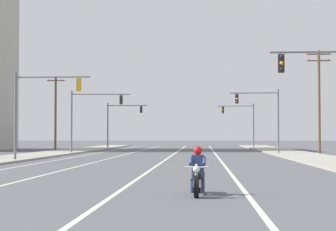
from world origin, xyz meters
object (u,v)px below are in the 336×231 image
motorcycle_with_rider (198,175)px  traffic_signal_near_left (37,102)px  traffic_signal_mid_left (89,111)px  traffic_signal_far_left (119,118)px  utility_pole_right_far (319,98)px  traffic_signal_mid_right (264,111)px  utility_pole_left_far (56,112)px  traffic_signal_far_right (243,119)px  traffic_signal_near_right (324,89)px

motorcycle_with_rider → traffic_signal_near_left: (-11.28, 22.65, 3.54)m
traffic_signal_mid_left → traffic_signal_far_left: size_ratio=1.00×
traffic_signal_mid_left → motorcycle_with_rider: bearing=-74.6°
traffic_signal_mid_left → utility_pole_right_far: size_ratio=0.60×
traffic_signal_mid_right → traffic_signal_mid_left: (-17.03, 0.94, 0.07)m
utility_pole_left_far → traffic_signal_mid_right: bearing=-29.1°
traffic_signal_mid_left → utility_pole_left_far: (-6.33, 12.04, 0.43)m
motorcycle_with_rider → utility_pole_left_far: size_ratio=0.25×
traffic_signal_far_right → traffic_signal_far_left: (-16.88, -2.08, 0.03)m
traffic_signal_mid_left → utility_pole_right_far: utility_pole_right_far is taller
traffic_signal_far_left → utility_pole_left_far: size_ratio=0.71×
traffic_signal_far_left → traffic_signal_near_right: bearing=-71.4°
traffic_signal_near_right → traffic_signal_mid_left: size_ratio=1.00×
traffic_signal_mid_right → traffic_signal_near_right: bearing=-90.1°
utility_pole_right_far → utility_pole_left_far: 30.86m
traffic_signal_near_right → traffic_signal_far_left: 53.56m
traffic_signal_far_left → utility_pole_left_far: utility_pole_left_far is taller
motorcycle_with_rider → traffic_signal_mid_right: (6.11, 38.81, 3.50)m
traffic_signal_near_left → traffic_signal_far_left: 39.27m
motorcycle_with_rider → traffic_signal_mid_left: size_ratio=0.35×
traffic_signal_near_right → traffic_signal_far_right: (-0.18, 52.85, 0.09)m
motorcycle_with_rider → traffic_signal_far_right: traffic_signal_far_right is taller
traffic_signal_near_left → utility_pole_left_far: (-5.97, 29.13, 0.45)m
traffic_signal_mid_right → traffic_signal_far_left: 28.75m
utility_pole_left_far → traffic_signal_mid_left: bearing=-62.3°
traffic_signal_near_right → utility_pole_left_far: bearing=119.8°
traffic_signal_near_left → traffic_signal_far_left: size_ratio=1.00×
traffic_signal_near_left → utility_pole_right_far: (23.10, 18.84, 1.42)m
motorcycle_with_rider → traffic_signal_far_right: 64.36m
traffic_signal_near_left → traffic_signal_far_left: same height
motorcycle_with_rider → traffic_signal_near_left: 25.55m
traffic_signal_near_left → traffic_signal_far_right: size_ratio=1.00×
motorcycle_with_rider → utility_pole_right_far: utility_pole_right_far is taller
traffic_signal_far_right → traffic_signal_far_left: size_ratio=1.00×
traffic_signal_mid_right → traffic_signal_far_left: size_ratio=1.00×
motorcycle_with_rider → traffic_signal_near_left: size_ratio=0.35×
traffic_signal_near_left → traffic_signal_mid_right: same height
traffic_signal_far_right → traffic_signal_far_left: 17.00m
traffic_signal_near_left → traffic_signal_far_right: same height
traffic_signal_near_left → utility_pole_right_far: bearing=39.2°
traffic_signal_near_right → traffic_signal_near_left: (-17.34, 11.50, 0.11)m
traffic_signal_mid_left → traffic_signal_far_right: bearing=55.3°
traffic_signal_near_left → utility_pole_left_far: utility_pole_left_far is taller
traffic_signal_near_right → traffic_signal_far_right: bearing=90.2°
traffic_signal_near_left → utility_pole_left_far: bearing=101.6°
traffic_signal_near_right → traffic_signal_mid_right: 27.66m
traffic_signal_far_left → utility_pole_left_far: 11.92m
traffic_signal_mid_left → utility_pole_left_far: size_ratio=0.71×
utility_pole_left_far → traffic_signal_near_right: bearing=-60.2°
motorcycle_with_rider → traffic_signal_far_left: bearing=100.1°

